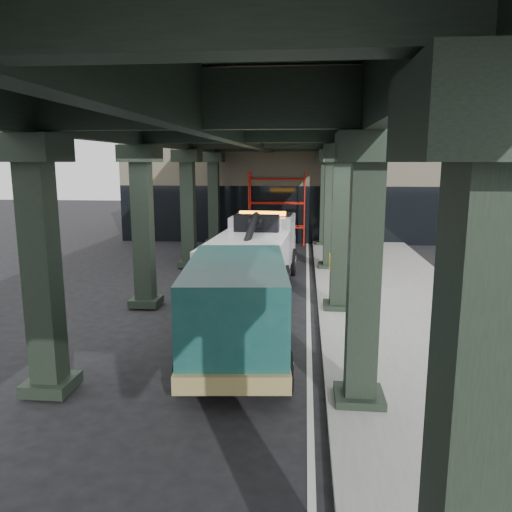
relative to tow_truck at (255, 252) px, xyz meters
The scene contains 8 objects.
ground 4.86m from the tow_truck, 87.53° to the right, with size 90.00×90.00×0.00m, color black.
sidewalk 5.55m from the tow_truck, 29.56° to the right, with size 5.00×40.00×0.15m, color gray.
lane_stripe 3.54m from the tow_truck, 54.51° to the right, with size 0.12×38.00×0.01m, color silver.
viaduct 4.91m from the tow_truck, 94.26° to the right, with size 7.40×32.00×6.40m.
building 15.72m from the tow_truck, 81.83° to the left, with size 22.00×10.00×8.00m, color #C6B793.
scaffolding 10.01m from the tow_truck, 88.84° to the left, with size 3.08×0.88×4.00m.
tow_truck is the anchor object (origin of this frame).
towed_van 6.48m from the tow_truck, 88.03° to the right, with size 2.79×5.96×2.34m.
Camera 1 is at (1.54, -12.77, 4.50)m, focal length 35.00 mm.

